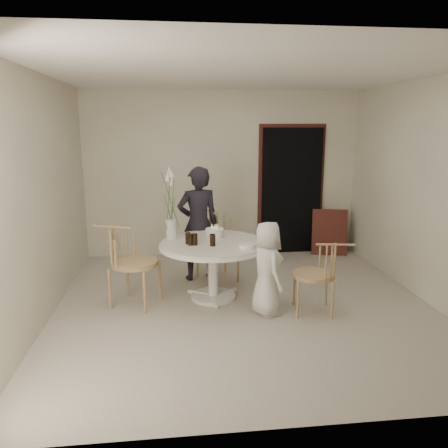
{
  "coord_description": "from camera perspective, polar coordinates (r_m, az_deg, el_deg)",
  "views": [
    {
      "loc": [
        -0.81,
        -4.92,
        2.12
      ],
      "look_at": [
        -0.21,
        0.3,
        0.94
      ],
      "focal_mm": 35.0,
      "sensor_mm": 36.0,
      "label": 1
    }
  ],
  "objects": [
    {
      "name": "cola_tumbler_a",
      "position": [
        5.23,
        -3.82,
        -2.03
      ],
      "size": [
        0.07,
        0.07,
        0.14
      ],
      "primitive_type": "cylinder",
      "rotation": [
        0.0,
        0.0,
        0.03
      ],
      "color": "black",
      "rests_on": "table"
    },
    {
      "name": "table",
      "position": [
        5.4,
        -1.42,
        -3.53
      ],
      "size": [
        1.33,
        1.33,
        0.73
      ],
      "color": "white",
      "rests_on": "ground"
    },
    {
      "name": "cola_tumbler_c",
      "position": [
        5.23,
        -4.39,
        -2.06
      ],
      "size": [
        0.07,
        0.07,
        0.14
      ],
      "primitive_type": "cylinder",
      "rotation": [
        0.0,
        0.0,
        -0.03
      ],
      "color": "black",
      "rests_on": "table"
    },
    {
      "name": "boy",
      "position": [
        5.01,
        5.65,
        -5.8
      ],
      "size": [
        0.44,
        0.59,
        1.09
      ],
      "primitive_type": "imported",
      "rotation": [
        0.0,
        0.0,
        1.77
      ],
      "color": "silver",
      "rests_on": "ground"
    },
    {
      "name": "picture_frame",
      "position": [
        7.54,
        13.61,
        -1.04
      ],
      "size": [
        0.6,
        0.31,
        0.76
      ],
      "primitive_type": "cube",
      "rotation": [
        -0.17,
        0.0,
        -0.25
      ],
      "color": "#53251C",
      "rests_on": "ground"
    },
    {
      "name": "chair_left",
      "position": [
        5.38,
        -12.96,
        -3.8
      ],
      "size": [
        0.69,
        0.67,
        0.97
      ],
      "rotation": [
        0.0,
        0.0,
        1.19
      ],
      "color": "tan",
      "rests_on": "ground"
    },
    {
      "name": "chair_right",
      "position": [
        5.15,
        12.96,
        -5.58
      ],
      "size": [
        0.54,
        0.51,
        0.83
      ],
      "rotation": [
        0.0,
        0.0,
        -1.74
      ],
      "color": "tan",
      "rests_on": "ground"
    },
    {
      "name": "cola_tumbler_d",
      "position": [
        5.29,
        -4.73,
        -1.86
      ],
      "size": [
        0.07,
        0.07,
        0.14
      ],
      "primitive_type": "cylinder",
      "rotation": [
        0.0,
        0.0,
        0.04
      ],
      "color": "black",
      "rests_on": "table"
    },
    {
      "name": "flower_vase",
      "position": [
        5.48,
        -6.97,
        1.42
      ],
      "size": [
        0.14,
        0.14,
        0.95
      ],
      "rotation": [
        0.0,
        0.0,
        0.32
      ],
      "color": "silver",
      "rests_on": "table"
    },
    {
      "name": "plate_stack",
      "position": [
        5.11,
        3.01,
        -2.9
      ],
      "size": [
        0.2,
        0.2,
        0.05
      ],
      "primitive_type": "cylinder",
      "rotation": [
        0.0,
        0.0,
        -0.12
      ],
      "color": "white",
      "rests_on": "table"
    },
    {
      "name": "doorway",
      "position": [
        7.45,
        8.77,
        4.24
      ],
      "size": [
        1.0,
        0.1,
        2.1
      ],
      "primitive_type": "cube",
      "color": "black",
      "rests_on": "ground"
    },
    {
      "name": "girl",
      "position": [
        6.06,
        -3.39,
        0.02
      ],
      "size": [
        0.64,
        0.48,
        1.59
      ],
      "primitive_type": "imported",
      "rotation": [
        0.0,
        0.0,
        3.33
      ],
      "color": "black",
      "rests_on": "ground"
    },
    {
      "name": "cola_tumbler_b",
      "position": [
        5.18,
        -1.49,
        -2.11
      ],
      "size": [
        0.08,
        0.08,
        0.14
      ],
      "primitive_type": "cylinder",
      "rotation": [
        0.0,
        0.0,
        -0.19
      ],
      "color": "black",
      "rests_on": "table"
    },
    {
      "name": "door_trim",
      "position": [
        7.48,
        8.71,
        4.74
      ],
      "size": [
        1.12,
        0.03,
        2.22
      ],
      "primitive_type": "cube",
      "color": "#53251C",
      "rests_on": "ground"
    },
    {
      "name": "chair_far",
      "position": [
        6.18,
        -1.37,
        -1.41
      ],
      "size": [
        0.63,
        0.66,
        0.96
      ],
      "rotation": [
        0.0,
        0.0,
        0.3
      ],
      "color": "tan",
      "rests_on": "ground"
    },
    {
      "name": "room_shell",
      "position": [
        5.01,
        2.8,
        6.89
      ],
      "size": [
        4.5,
        4.5,
        4.5
      ],
      "color": "white",
      "rests_on": "ground"
    },
    {
      "name": "ground",
      "position": [
        5.42,
        2.61,
        -10.42
      ],
      "size": [
        4.5,
        4.5,
        0.0
      ],
      "primitive_type": "plane",
      "color": "beige",
      "rests_on": "ground"
    },
    {
      "name": "birthday_cake",
      "position": [
        5.59,
        -1.23,
        -1.17
      ],
      "size": [
        0.24,
        0.24,
        0.16
      ],
      "rotation": [
        0.0,
        0.0,
        0.22
      ],
      "color": "white",
      "rests_on": "table"
    }
  ]
}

